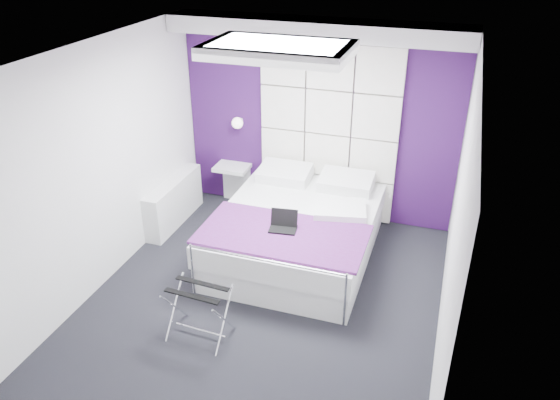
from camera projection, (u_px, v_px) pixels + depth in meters
name	position (u px, v px, depth m)	size (l,w,h in m)	color
floor	(261.00, 305.00, 5.75)	(4.40, 4.40, 0.00)	black
ceiling	(255.00, 57.00, 4.55)	(4.40, 4.40, 0.00)	white
wall_back	(318.00, 121.00, 7.00)	(3.60, 3.60, 0.00)	white
wall_left	(96.00, 171.00, 5.65)	(4.40, 4.40, 0.00)	white
wall_right	(456.00, 226.00, 4.65)	(4.40, 4.40, 0.00)	white
accent_wall	(318.00, 122.00, 6.99)	(3.58, 0.02, 2.58)	#331047
soffit	(316.00, 28.00, 6.23)	(3.58, 0.50, 0.20)	white
headboard	(328.00, 134.00, 6.97)	(1.80, 0.08, 2.30)	silver
skylight	(278.00, 49.00, 5.07)	(1.36, 0.86, 0.12)	white
wall_lamp	(238.00, 122.00, 7.21)	(0.15, 0.15, 0.15)	white
radiator	(174.00, 202.00, 7.18)	(0.22, 1.20, 0.60)	white
bed	(297.00, 231.00, 6.47)	(1.80, 2.18, 0.76)	white
nightstand	(232.00, 167.00, 7.51)	(0.46, 0.36, 0.05)	white
luggage_rack	(199.00, 312.00, 5.22)	(0.56, 0.41, 0.55)	silver
laptop	(284.00, 224.00, 5.93)	(0.29, 0.21, 0.21)	black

